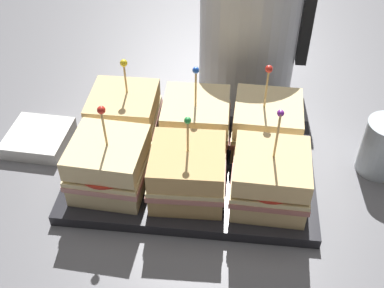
# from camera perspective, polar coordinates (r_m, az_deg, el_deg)

# --- Properties ---
(ground_plane) EXTENTS (6.00, 6.00, 0.00)m
(ground_plane) POSITION_cam_1_polar(r_m,az_deg,el_deg) (0.78, -0.00, -3.39)
(ground_plane) COLOR slate
(serving_platter) EXTENTS (0.38, 0.26, 0.02)m
(serving_platter) POSITION_cam_1_polar(r_m,az_deg,el_deg) (0.77, -0.00, -2.92)
(serving_platter) COLOR #232328
(serving_platter) RESTS_ON ground_plane
(sandwich_front_left) EXTENTS (0.12, 0.12, 0.15)m
(sandwich_front_left) POSITION_cam_1_polar(r_m,az_deg,el_deg) (0.72, -9.77, -2.48)
(sandwich_front_left) COLOR beige
(sandwich_front_left) RESTS_ON serving_platter
(sandwich_front_center) EXTENTS (0.11, 0.11, 0.14)m
(sandwich_front_center) POSITION_cam_1_polar(r_m,az_deg,el_deg) (0.70, -0.74, -3.39)
(sandwich_front_center) COLOR tan
(sandwich_front_center) RESTS_ON serving_platter
(sandwich_front_right) EXTENTS (0.11, 0.11, 0.17)m
(sandwich_front_right) POSITION_cam_1_polar(r_m,az_deg,el_deg) (0.70, 9.21, -4.12)
(sandwich_front_right) COLOR #DBB77A
(sandwich_front_right) RESTS_ON serving_platter
(sandwich_back_left) EXTENTS (0.11, 0.11, 0.14)m
(sandwich_back_left) POSITION_cam_1_polar(r_m,az_deg,el_deg) (0.80, -8.00, 3.31)
(sandwich_back_left) COLOR #DBB77A
(sandwich_back_left) RESTS_ON serving_platter
(sandwich_back_center) EXTENTS (0.11, 0.11, 0.15)m
(sandwich_back_center) POSITION_cam_1_polar(r_m,az_deg,el_deg) (0.79, 0.55, 2.71)
(sandwich_back_center) COLOR beige
(sandwich_back_center) RESTS_ON serving_platter
(sandwich_back_right) EXTENTS (0.11, 0.11, 0.16)m
(sandwich_back_right) POSITION_cam_1_polar(r_m,az_deg,el_deg) (0.78, 8.82, 2.14)
(sandwich_back_right) COLOR beige
(sandwich_back_right) RESTS_ON serving_platter
(kettle_steel) EXTENTS (0.20, 0.18, 0.26)m
(kettle_steel) POSITION_cam_1_polar(r_m,az_deg,el_deg) (0.92, 6.79, 13.18)
(kettle_steel) COLOR #B7BABF
(kettle_steel) RESTS_ON ground_plane
(drinking_glass) EXTENTS (0.07, 0.07, 0.09)m
(drinking_glass) POSITION_cam_1_polar(r_m,az_deg,el_deg) (0.81, 21.68, -0.32)
(drinking_glass) COLOR silver
(drinking_glass) RESTS_ON ground_plane
(napkin_stack) EXTENTS (0.11, 0.11, 0.02)m
(napkin_stack) POSITION_cam_1_polar(r_m,az_deg,el_deg) (0.87, -17.73, 0.69)
(napkin_stack) COLOR white
(napkin_stack) RESTS_ON ground_plane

